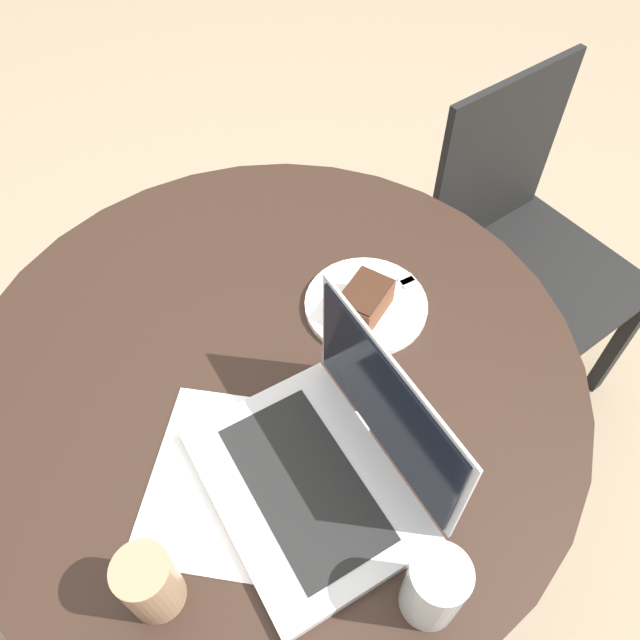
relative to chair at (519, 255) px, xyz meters
name	(u,v)px	position (x,y,z in m)	size (l,w,h in m)	color
ground_plane	(289,523)	(0.32, 0.69, -0.45)	(12.00, 12.00, 0.00)	gray
dining_table	(276,406)	(0.32, 0.69, 0.15)	(1.01, 1.01, 0.73)	black
chair	(519,255)	(0.00, 0.00, 0.00)	(0.57, 0.57, 0.87)	black
paper_document	(256,483)	(0.25, 0.88, 0.28)	(0.36, 0.33, 0.00)	white
plate	(366,305)	(0.22, 0.52, 0.29)	(0.21, 0.21, 0.01)	white
cake_slice	(365,301)	(0.22, 0.54, 0.32)	(0.08, 0.10, 0.05)	brown
fork	(382,293)	(0.21, 0.49, 0.29)	(0.12, 0.15, 0.00)	silver
coffee_glass	(150,583)	(0.30, 1.06, 0.34)	(0.07, 0.07, 0.11)	#997556
water_glass	(434,588)	(-0.02, 0.93, 0.34)	(0.07, 0.07, 0.12)	silver
laptop	(324,466)	(0.17, 0.83, 0.32)	(0.41, 0.39, 0.22)	silver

